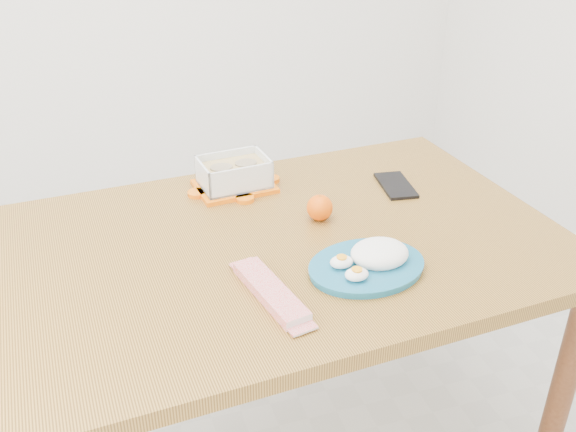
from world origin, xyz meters
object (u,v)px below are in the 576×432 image
object	(u,v)px
rice_plate	(371,260)
smartphone	(396,185)
food_container	(234,174)
orange_fruit	(320,208)
dining_table	(288,268)

from	to	relation	value
rice_plate	smartphone	world-z (taller)	rice_plate
food_container	orange_fruit	world-z (taller)	food_container
dining_table	orange_fruit	xyz separation A→B (m)	(0.10, 0.06, 0.12)
dining_table	food_container	world-z (taller)	food_container
food_container	orange_fruit	bearing A→B (deg)	-61.53
food_container	smartphone	distance (m)	0.45
rice_plate	food_container	bearing A→B (deg)	103.83
orange_fruit	rice_plate	size ratio (longest dim) A/B	0.22
dining_table	food_container	xyz separation A→B (m)	(-0.06, 0.30, 0.13)
food_container	smartphone	size ratio (longest dim) A/B	1.40
orange_fruit	rice_plate	xyz separation A→B (m)	(0.03, -0.25, -0.01)
rice_plate	orange_fruit	bearing A→B (deg)	88.89
dining_table	food_container	size ratio (longest dim) A/B	6.11
smartphone	orange_fruit	bearing A→B (deg)	-150.27
food_container	dining_table	bearing A→B (deg)	-84.92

